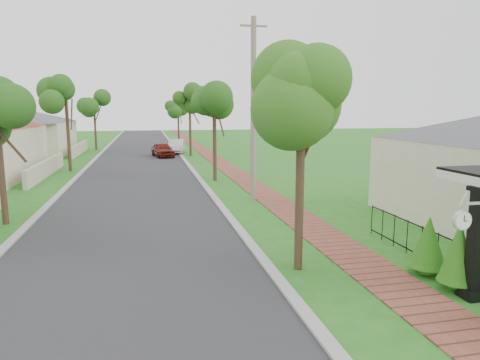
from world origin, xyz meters
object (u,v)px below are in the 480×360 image
object	(u,v)px
parked_car_red	(163,150)
near_tree	(302,96)
parked_car_white	(176,146)
station_clock	(463,219)
utility_pole	(253,110)
porch_post	(476,249)

from	to	relation	value
parked_car_red	near_tree	distance (m)	28.46
parked_car_red	parked_car_white	xyz separation A→B (m)	(1.40, 2.99, 0.03)
near_tree	station_clock	size ratio (longest dim) A/B	6.10
parked_car_red	station_clock	world-z (taller)	station_clock
parked_car_white	utility_pole	bearing A→B (deg)	-77.66
parked_car_red	utility_pole	size ratio (longest dim) A/B	0.46
station_clock	parked_car_red	bearing A→B (deg)	98.83
near_tree	utility_pole	size ratio (longest dim) A/B	0.69
near_tree	porch_post	bearing A→B (deg)	-38.36
parked_car_red	utility_pole	distance (m)	20.17
porch_post	station_clock	distance (m)	1.18
utility_pole	station_clock	xyz separation A→B (m)	(1.52, -11.41, -2.15)
near_tree	utility_pole	xyz separation A→B (m)	(0.91, 8.51, -0.36)
parked_car_red	porch_post	bearing A→B (deg)	-90.63
porch_post	parked_car_red	xyz separation A→B (m)	(-5.55, 30.60, -0.49)
utility_pole	parked_car_white	bearing A→B (deg)	94.81
porch_post	parked_car_white	size ratio (longest dim) A/B	0.63
porch_post	near_tree	xyz separation A→B (m)	(-3.16, 2.50, 3.34)
parked_car_red	parked_car_white	world-z (taller)	parked_car_white
parked_car_red	station_clock	xyz separation A→B (m)	(4.82, -31.00, 1.32)
parked_car_red	parked_car_white	distance (m)	3.30
near_tree	parked_car_red	bearing A→B (deg)	94.86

